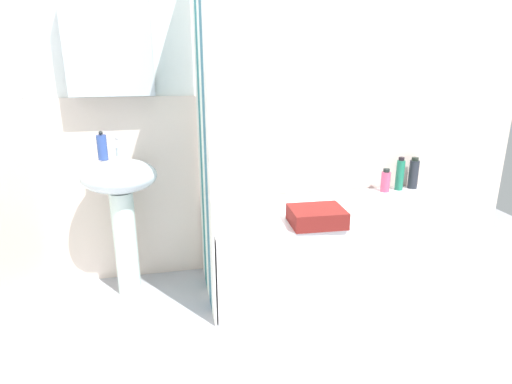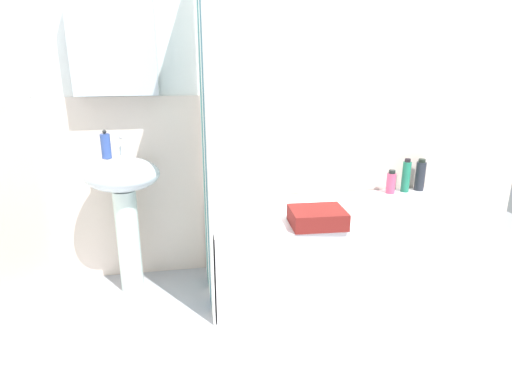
# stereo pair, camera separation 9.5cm
# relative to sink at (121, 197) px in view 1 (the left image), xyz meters

# --- Properties ---
(ground_plane) EXTENTS (4.80, 5.60, 0.04)m
(ground_plane) POSITION_rel_sink_xyz_m (1.03, -1.03, -0.65)
(ground_plane) COLOR #ABABB5
(wall_back_tiled) EXTENTS (3.60, 0.18, 2.40)m
(wall_back_tiled) POSITION_rel_sink_xyz_m (0.97, 0.23, 0.51)
(wall_back_tiled) COLOR white
(wall_back_tiled) RESTS_ON ground_plane
(sink) EXTENTS (0.44, 0.34, 0.86)m
(sink) POSITION_rel_sink_xyz_m (0.00, 0.00, 0.00)
(sink) COLOR white
(sink) RESTS_ON ground_plane
(faucet) EXTENTS (0.03, 0.12, 0.12)m
(faucet) POSITION_rel_sink_xyz_m (-0.00, 0.08, 0.29)
(faucet) COLOR silver
(faucet) RESTS_ON sink
(soap_dispenser) EXTENTS (0.06, 0.06, 0.17)m
(soap_dispenser) POSITION_rel_sink_xyz_m (-0.08, 0.02, 0.30)
(soap_dispenser) COLOR #334E9E
(soap_dispenser) RESTS_ON sink
(bathtub) EXTENTS (1.61, 0.68, 0.52)m
(bathtub) POSITION_rel_sink_xyz_m (1.31, -0.15, -0.37)
(bathtub) COLOR white
(bathtub) RESTS_ON ground_plane
(shower_curtain) EXTENTS (0.01, 0.68, 2.00)m
(shower_curtain) POSITION_rel_sink_xyz_m (0.49, -0.15, 0.37)
(shower_curtain) COLOR white
(shower_curtain) RESTS_ON ground_plane
(body_wash_bottle) EXTENTS (0.07, 0.07, 0.23)m
(body_wash_bottle) POSITION_rel_sink_xyz_m (2.02, 0.14, -0.01)
(body_wash_bottle) COLOR #252933
(body_wash_bottle) RESTS_ON bathtub
(shampoo_bottle) EXTENTS (0.06, 0.06, 0.24)m
(shampoo_bottle) POSITION_rel_sink_xyz_m (1.90, 0.12, 0.00)
(shampoo_bottle) COLOR #1D7758
(shampoo_bottle) RESTS_ON bathtub
(conditioner_bottle) EXTENTS (0.06, 0.06, 0.17)m
(conditioner_bottle) POSITION_rel_sink_xyz_m (1.78, 0.10, -0.04)
(conditioner_bottle) COLOR #CD4870
(conditioner_bottle) RESTS_ON bathtub
(towel_folded) EXTENTS (0.31, 0.25, 0.10)m
(towel_folded) POSITION_rel_sink_xyz_m (1.09, -0.39, -0.07)
(towel_folded) COLOR maroon
(towel_folded) RESTS_ON bathtub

